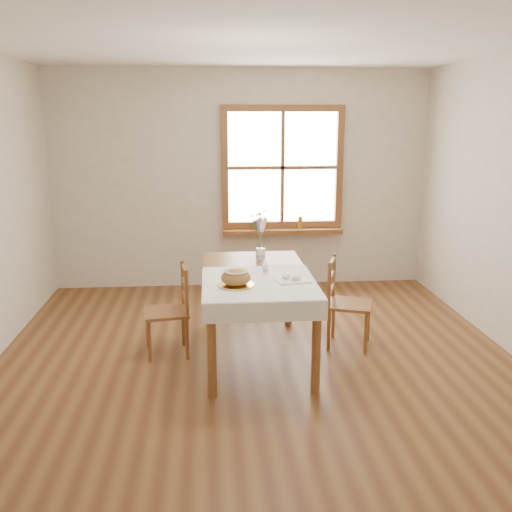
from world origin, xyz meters
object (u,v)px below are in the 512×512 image
at_px(bread_plate, 236,285).
at_px(flower_vase, 260,254).
at_px(dining_table, 256,283).
at_px(chair_right, 350,303).
at_px(chair_left, 166,311).

distance_m(bread_plate, flower_vase, 0.91).
height_order(dining_table, chair_right, chair_right).
xyz_separation_m(dining_table, bread_plate, (-0.19, -0.40, 0.10)).
distance_m(chair_right, flower_vase, 0.93).
bearing_deg(dining_table, bread_plate, -115.64).
relative_size(bread_plate, flower_vase, 2.77).
bearing_deg(dining_table, chair_left, 172.79).
height_order(chair_left, chair_right, chair_right).
relative_size(dining_table, flower_vase, 16.17).
relative_size(dining_table, chair_right, 1.96).
xyz_separation_m(chair_left, bread_plate, (0.59, -0.50, 0.37)).
xyz_separation_m(chair_left, chair_right, (1.64, 0.05, 0.01)).
bearing_deg(chair_left, flower_vase, 104.85).
xyz_separation_m(chair_left, flower_vase, (0.86, 0.37, 0.40)).
bearing_deg(chair_right, dining_table, 119.15).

